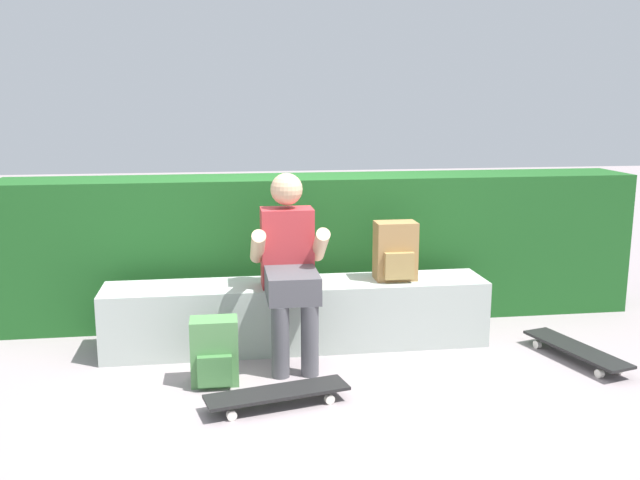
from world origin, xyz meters
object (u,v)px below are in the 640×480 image
Objects in this scene: skateboard_near_person at (277,393)px; backpack_on_bench at (396,252)px; bench_main at (297,314)px; person_skater at (289,261)px; skateboard_beside_bench at (576,349)px; backpack_on_ground at (214,353)px.

skateboard_near_person is 2.06× the size of backpack_on_bench.
person_skater is at bearing -109.12° from bench_main.
person_skater is 1.46× the size of skateboard_beside_bench.
bench_main is 0.80m from backpack_on_ground.
backpack_on_ground is (-0.49, -0.36, -0.45)m from person_skater.
skateboard_beside_bench is at bearing -10.00° from person_skater.
backpack_on_bench is (0.75, 0.20, -0.01)m from person_skater.
backpack_on_bench reaches higher than bench_main.
person_skater is 0.78m from backpack_on_bench.
person_skater is at bearing 170.00° from skateboard_beside_bench.
skateboard_beside_bench is at bearing 1.00° from backpack_on_ground.
bench_main is at bearing 179.20° from backpack_on_bench.
bench_main is 0.48m from person_skater.
backpack_on_bench reaches higher than backpack_on_ground.
person_skater is at bearing 36.73° from backpack_on_ground.
bench_main reaches higher than backpack_on_ground.
backpack_on_bench reaches higher than skateboard_near_person.
backpack_on_bench is (0.68, -0.01, 0.42)m from bench_main.
backpack_on_bench is at bearing 15.03° from person_skater.
backpack_on_bench is at bearing -0.80° from bench_main.
bench_main is at bearing 163.12° from skateboard_beside_bench.
bench_main is 1.84m from skateboard_beside_bench.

